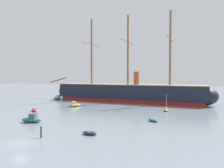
# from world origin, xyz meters

# --- Properties ---
(ground_plane) EXTENTS (400.00, 400.00, 0.00)m
(ground_plane) POSITION_xyz_m (0.00, 0.00, 0.00)
(ground_plane) COLOR slate
(tall_ship) EXTENTS (70.76, 16.00, 34.02)m
(tall_ship) POSITION_xyz_m (1.37, 55.46, 3.71)
(tall_ship) COLOR maroon
(tall_ship) RESTS_ON ground
(motorboat_foreground_left) EXTENTS (4.97, 2.81, 1.97)m
(motorboat_foreground_left) POSITION_xyz_m (-8.76, 12.59, 0.69)
(motorboat_foreground_left) COLOR #236670
(motorboat_foreground_left) RESTS_ON ground
(dinghy_foreground_right) EXTENTS (2.83, 1.30, 0.66)m
(dinghy_foreground_right) POSITION_xyz_m (7.83, 7.87, 0.33)
(dinghy_foreground_right) COLOR #1E284C
(dinghy_foreground_right) RESTS_ON ground
(motorboat_mid_left) EXTENTS (3.18, 2.69, 1.26)m
(motorboat_mid_left) POSITION_xyz_m (-18.16, 24.51, 0.44)
(motorboat_mid_left) COLOR #B22D28
(motorboat_mid_left) RESTS_ON ground
(dinghy_mid_right) EXTENTS (2.92, 2.68, 0.66)m
(dinghy_mid_right) POSITION_xyz_m (16.61, 22.72, 0.33)
(dinghy_mid_right) COLOR #236670
(dinghy_mid_right) RESTS_ON ground
(motorboat_alongside_bow) EXTENTS (4.07, 4.43, 1.79)m
(motorboat_alongside_bow) POSITION_xyz_m (-12.13, 37.27, 0.63)
(motorboat_alongside_bow) COLOR gold
(motorboat_alongside_bow) RESTS_ON ground
(sailboat_alongside_stern) EXTENTS (1.44, 3.86, 4.93)m
(sailboat_alongside_stern) POSITION_xyz_m (17.95, 38.41, 0.41)
(sailboat_alongside_stern) COLOR orange
(sailboat_alongside_stern) RESTS_ON ground
(motorboat_far_left) EXTENTS (4.91, 2.92, 1.93)m
(motorboat_far_left) POSITION_xyz_m (-29.95, 53.59, 0.68)
(motorboat_far_left) COLOR #236670
(motorboat_far_left) RESTS_ON ground
(dinghy_far_right) EXTENTS (2.43, 2.04, 0.53)m
(dinghy_far_right) POSITION_xyz_m (28.51, 54.16, 0.27)
(dinghy_far_right) COLOR #7FB2D6
(dinghy_far_right) RESTS_ON ground
(motorboat_distant_centre) EXTENTS (2.41, 3.25, 1.26)m
(motorboat_distant_centre) POSITION_xyz_m (2.83, 64.84, 0.44)
(motorboat_distant_centre) COLOR #7FB2D6
(motorboat_distant_centre) RESTS_ON ground
(mooring_piling_left_pair) EXTENTS (0.30, 0.30, 1.94)m
(mooring_piling_left_pair) POSITION_xyz_m (0.95, 3.48, 0.97)
(mooring_piling_left_pair) COLOR #4C3D2D
(mooring_piling_left_pair) RESTS_ON ground
(seagull_in_flight) EXTENTS (0.44, 1.20, 0.13)m
(seagull_in_flight) POSITION_xyz_m (-2.67, 22.05, 10.93)
(seagull_in_flight) COLOR silver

